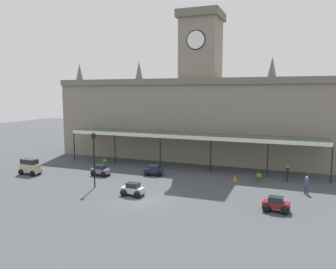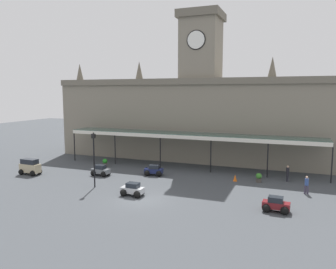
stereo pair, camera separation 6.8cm
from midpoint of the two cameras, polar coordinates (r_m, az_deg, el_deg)
ground_plane at (r=29.14m, az=-4.48°, el=-11.13°), size 140.00×140.00×0.00m
station_building at (r=45.01m, az=5.51°, el=3.49°), size 40.46×6.31×19.60m
entrance_canopy at (r=40.09m, az=3.43°, el=-0.05°), size 31.55×3.26×4.24m
car_silver_sedan at (r=30.13m, az=-6.17°, el=-9.53°), size 2.05×1.52×1.19m
car_navy_sedan at (r=37.08m, az=-2.52°, el=-6.28°), size 2.18×1.76×1.19m
car_beige_van at (r=40.42m, az=-22.75°, el=-5.27°), size 2.44×1.66×1.77m
car_maroon_sedan at (r=27.50m, az=18.08°, el=-11.52°), size 2.09×1.59×1.19m
car_grey_sedan at (r=37.68m, az=-11.59°, el=-6.20°), size 2.10×1.61×1.19m
pedestrian_crossing_forecourt at (r=36.70m, az=19.86°, el=-6.20°), size 0.34×0.38×1.67m
pedestrian_beside_cars at (r=32.84m, az=22.71°, el=-7.91°), size 0.39×0.34×1.67m
victorian_lamppost at (r=32.69m, az=-12.71°, el=-3.26°), size 0.30×0.30×5.39m
traffic_cone at (r=35.39m, az=11.42°, el=-7.33°), size 0.40×0.40×0.70m
planter_by_canopy at (r=42.16m, az=-10.89°, el=-4.76°), size 0.60×0.60×0.96m
planter_near_kerb at (r=35.52m, az=15.31°, el=-7.17°), size 0.60×0.60×0.96m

